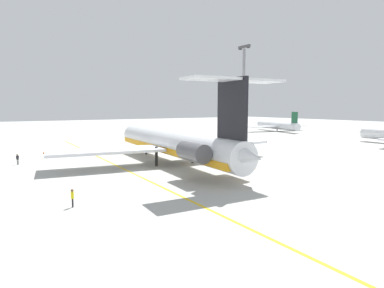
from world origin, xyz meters
name	(u,v)px	position (x,y,z in m)	size (l,w,h in m)	color
ground	(139,174)	(0.00, 0.00, 0.00)	(396.91, 396.91, 0.00)	#ADADA8
main_jetliner	(175,143)	(-3.89, 7.91, 3.52)	(44.28, 39.33, 12.90)	silver
airliner_far_left	(276,125)	(-48.60, 77.69, 2.26)	(25.64, 25.51, 7.68)	silver
ground_crew_near_nose	(17,158)	(-17.29, -14.21, 1.12)	(0.28, 0.43, 1.76)	black
ground_crew_near_tail	(72,196)	(11.28, -11.40, 1.12)	(0.39, 0.28, 1.77)	black
ground_crew_portside	(214,141)	(-21.76, 28.54, 1.10)	(0.43, 0.28, 1.74)	black
safety_cone_nose	(44,153)	(-28.41, -8.87, 0.28)	(0.40, 0.40, 0.55)	#EA590F
taxiway_centreline	(122,168)	(-5.13, -0.69, 0.00)	(95.32, 0.36, 0.01)	gold
light_mast	(244,91)	(-21.32, 37.29, 13.56)	(4.00, 0.70, 24.69)	slate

